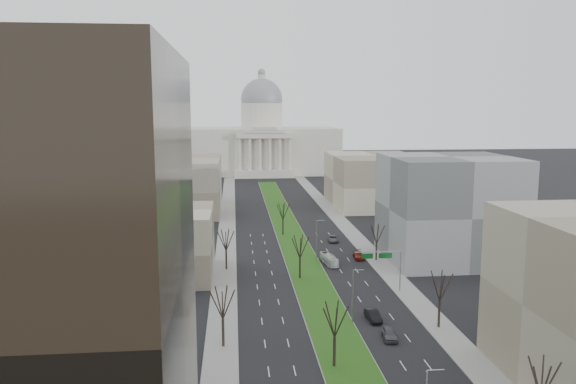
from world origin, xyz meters
TOP-DOWN VIEW (x-y plane):
  - ground at (0.00, 120.00)m, footprint 600.00×600.00m
  - median at (0.00, 118.99)m, footprint 8.00×222.03m
  - sidewalk_left at (-17.50, 95.00)m, footprint 5.00×330.00m
  - sidewalk_right at (17.50, 95.00)m, footprint 5.00×330.00m
  - capitol at (0.00, 269.59)m, footprint 80.00×46.00m
  - building_beige_left at (-33.00, 85.00)m, footprint 26.00×22.00m
  - building_grey_right at (34.00, 92.00)m, footprint 28.00×26.00m
  - building_far_left at (-35.00, 160.00)m, footprint 30.00×40.00m
  - building_far_right at (35.00, 165.00)m, footprint 30.00×40.00m
  - tree_left_mid at (-17.20, 48.00)m, footprint 5.40×5.40m
  - tree_left_far at (-17.20, 88.00)m, footprint 5.28×5.28m
  - tree_right_near at (17.20, 22.00)m, footprint 5.16×5.16m
  - tree_right_mid at (17.20, 52.00)m, footprint 5.52×5.52m
  - tree_right_far at (17.20, 92.00)m, footprint 5.04×5.04m
  - tree_median_a at (-2.00, 40.00)m, footprint 5.40×5.40m
  - tree_median_b at (-2.00, 80.00)m, footprint 5.40×5.40m
  - tree_median_c at (-2.00, 120.00)m, footprint 5.40×5.40m
  - streetlamp_median_b at (3.76, 55.00)m, footprint 1.90×0.20m
  - streetlamp_median_c at (3.76, 95.00)m, footprint 1.90×0.20m
  - mast_arm_signs at (13.49, 70.03)m, footprint 9.12×0.24m
  - car_grey_near at (8.09, 48.51)m, footprint 2.52×5.14m
  - car_black at (7.46, 56.14)m, footprint 2.08×5.28m
  - car_red at (13.50, 94.11)m, footprint 2.72×5.73m
  - car_grey_far at (10.56, 111.34)m, footprint 3.10×5.68m
  - box_van at (5.83, 89.98)m, footprint 3.16×8.36m

SIDE VIEW (x-z plane):
  - ground at x=0.00m, z-range 0.00..0.00m
  - sidewalk_left at x=-17.50m, z-range 0.00..0.15m
  - sidewalk_right at x=17.50m, z-range 0.00..0.15m
  - median at x=0.00m, z-range 0.00..0.20m
  - car_grey_far at x=10.56m, z-range 0.00..1.51m
  - car_red at x=13.50m, z-range 0.00..1.61m
  - car_grey_near at x=8.09m, z-range 0.00..1.69m
  - car_black at x=7.46m, z-range 0.00..1.71m
  - box_van at x=5.83m, z-range 0.00..2.27m
  - streetlamp_median_b at x=3.76m, z-range 0.23..9.39m
  - streetlamp_median_c at x=3.76m, z-range 0.23..9.39m
  - mast_arm_signs at x=13.49m, z-range 2.06..10.15m
  - tree_right_far at x=17.20m, z-range 1.99..11.07m
  - tree_right_near at x=17.20m, z-range 2.04..11.33m
  - tree_left_far at x=-17.20m, z-range 2.09..11.59m
  - tree_left_mid at x=-17.20m, z-range 2.14..11.86m
  - tree_median_a at x=-2.00m, z-range 2.14..11.86m
  - tree_median_b at x=-2.00m, z-range 2.14..11.86m
  - tree_median_c at x=-2.00m, z-range 2.14..11.86m
  - building_beige_left at x=-33.00m, z-range 0.00..14.00m
  - tree_right_mid at x=17.20m, z-range 2.19..12.12m
  - building_far_left at x=-35.00m, z-range 0.00..18.00m
  - building_far_right at x=35.00m, z-range 0.00..18.00m
  - building_grey_right at x=34.00m, z-range 0.00..24.00m
  - capitol at x=0.00m, z-range -11.19..43.81m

